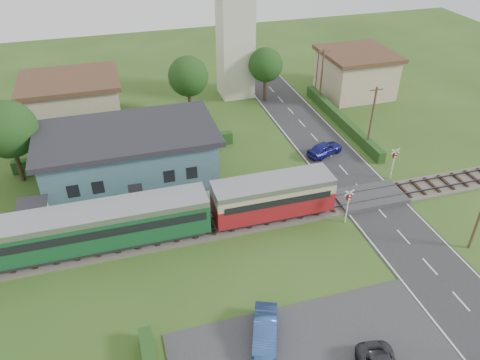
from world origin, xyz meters
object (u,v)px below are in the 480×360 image
object	(u,v)px
crossing_signal_near	(348,201)
car_park_blue	(265,330)
train	(59,233)
crossing_signal_far	(394,159)
house_west	(73,101)
equipment_hut	(35,217)
pedestrian_near	(235,188)
house_east	(356,72)
church_tower	(235,14)
car_on_road	(325,149)
station_building	(129,156)
pedestrian_far	(76,215)

from	to	relation	value
crossing_signal_near	car_park_blue	xyz separation A→B (m)	(-10.23, -9.09, -1.38)
train	car_park_blue	distance (m)	16.82
train	crossing_signal_far	bearing A→B (deg)	4.62
house_west	crossing_signal_far	world-z (taller)	house_west
house_west	equipment_hut	bearing A→B (deg)	-98.62
train	pedestrian_near	size ratio (longest dim) A/B	23.11
house_west	pedestrian_near	xyz separation A→B (m)	(13.43, -19.88, -1.41)
house_west	car_park_blue	bearing A→B (deg)	-72.06
car_park_blue	house_east	bearing A→B (deg)	75.51
crossing_signal_near	equipment_hut	bearing A→B (deg)	167.06
church_tower	house_west	xyz separation A→B (m)	(-20.00, -3.00, -7.43)
train	car_on_road	xyz separation A→B (m)	(25.47, 8.24, -1.44)
pedestrian_near	car_park_blue	bearing A→B (deg)	101.03
car_on_road	pedestrian_near	distance (m)	12.17
house_west	crossing_signal_near	bearing A→B (deg)	-49.89
station_building	pedestrian_far	distance (m)	7.90
equipment_hut	crossing_signal_far	size ratio (longest dim) A/B	0.78
pedestrian_near	church_tower	bearing A→B (deg)	-86.23
equipment_hut	station_building	size ratio (longest dim) A/B	0.16
pedestrian_far	station_building	bearing A→B (deg)	-24.54
equipment_hut	house_west	bearing A→B (deg)	81.38
house_east	equipment_hut	bearing A→B (deg)	-153.68
crossing_signal_far	car_park_blue	world-z (taller)	crossing_signal_far
church_tower	house_west	distance (m)	21.55
station_building	train	distance (m)	10.84
house_west	house_east	xyz separation A→B (m)	(35.00, -1.00, 0.00)
car_on_road	house_west	bearing A→B (deg)	37.90
house_east	car_park_blue	bearing A→B (deg)	-125.43
station_building	pedestrian_far	world-z (taller)	station_building
house_east	car_park_blue	size ratio (longest dim) A/B	2.12
equipment_hut	pedestrian_far	world-z (taller)	equipment_hut
house_west	pedestrian_near	world-z (taller)	house_west
house_east	station_building	bearing A→B (deg)	-156.56
station_building	house_east	world-z (taller)	house_east
station_building	crossing_signal_far	distance (m)	24.51
pedestrian_near	car_on_road	bearing A→B (deg)	-135.30
church_tower	car_on_road	size ratio (longest dim) A/B	4.37
house_east	car_on_road	bearing A→B (deg)	-127.48
station_building	house_west	distance (m)	14.87
pedestrian_far	crossing_signal_far	bearing A→B (deg)	-76.20
equipment_hut	station_building	xyz separation A→B (m)	(8.00, 5.79, 0.95)
station_building	crossing_signal_far	xyz separation A→B (m)	(23.60, -6.60, -0.55)
train	house_east	bearing A→B (deg)	31.42
equipment_hut	pedestrian_near	bearing A→B (deg)	-0.27
house_east	crossing_signal_near	world-z (taller)	house_east
church_tower	crossing_signal_near	world-z (taller)	church_tower
car_park_blue	pedestrian_near	size ratio (longest dim) A/B	2.22
crossing_signal_far	car_on_road	xyz separation A→B (m)	(-4.15, 5.85, -1.40)
house_east	pedestrian_far	bearing A→B (deg)	-151.46
equipment_hut	car_on_road	bearing A→B (deg)	10.40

